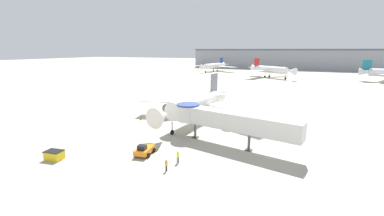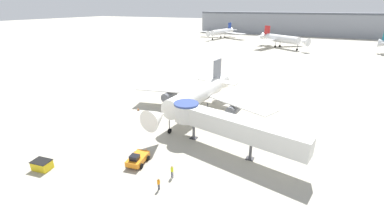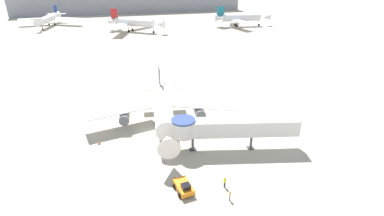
% 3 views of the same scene
% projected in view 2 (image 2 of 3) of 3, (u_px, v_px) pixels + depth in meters
% --- Properties ---
extents(ground_plane, '(800.00, 800.00, 0.00)m').
position_uv_depth(ground_plane, '(184.00, 114.00, 52.76)').
color(ground_plane, '#A8A393').
extents(main_airplane, '(31.24, 26.78, 9.91)m').
position_uv_depth(main_airplane, '(197.00, 96.00, 50.89)').
color(main_airplane, white).
rests_on(main_airplane, ground_plane).
extents(jet_bridge, '(21.68, 7.51, 6.02)m').
position_uv_depth(jet_bridge, '(225.00, 124.00, 38.40)').
color(jet_bridge, silver).
rests_on(jet_bridge, ground_plane).
extents(pushback_tug_orange, '(2.74, 3.99, 1.78)m').
position_uv_depth(pushback_tug_orange, '(137.00, 159.00, 36.11)').
color(pushback_tug_orange, orange).
rests_on(pushback_tug_orange, ground_plane).
extents(service_container_yellow, '(2.71, 2.04, 1.31)m').
position_uv_depth(service_container_yellow, '(42.00, 165.00, 34.92)').
color(service_container_yellow, yellow).
rests_on(service_container_yellow, ground_plane).
extents(traffic_cone_port_wing, '(0.44, 0.44, 0.73)m').
position_uv_depth(traffic_cone_port_wing, '(138.00, 109.00, 54.68)').
color(traffic_cone_port_wing, black).
rests_on(traffic_cone_port_wing, ground_plane).
extents(traffic_cone_starboard_wing, '(0.48, 0.48, 0.79)m').
position_uv_depth(traffic_cone_starboard_wing, '(257.00, 123.00, 48.03)').
color(traffic_cone_starboard_wing, black).
rests_on(traffic_cone_starboard_wing, ground_plane).
extents(traffic_cone_near_nose, '(0.48, 0.48, 0.79)m').
position_uv_depth(traffic_cone_near_nose, '(146.00, 150.00, 39.07)').
color(traffic_cone_near_nose, black).
rests_on(traffic_cone_near_nose, ground_plane).
extents(ground_crew_marshaller, '(0.39, 0.30, 1.77)m').
position_uv_depth(ground_crew_marshaller, '(172.00, 171.00, 33.11)').
color(ground_crew_marshaller, '#1E2338').
rests_on(ground_crew_marshaller, ground_plane).
extents(ground_crew_wing_walker, '(0.27, 0.35, 1.62)m').
position_uv_depth(ground_crew_wing_walker, '(159.00, 183.00, 30.92)').
color(ground_crew_wing_walker, '#1E2338').
rests_on(ground_crew_wing_walker, ground_plane).
extents(background_jet_red_tail, '(27.82, 28.53, 10.59)m').
position_uv_depth(background_jet_red_tail, '(281.00, 39.00, 134.68)').
color(background_jet_red_tail, white).
rests_on(background_jet_red_tail, ground_plane).
extents(background_jet_blue_tail, '(34.41, 31.45, 9.69)m').
position_uv_depth(background_jet_blue_tail, '(222.00, 32.00, 174.84)').
color(background_jet_blue_tail, white).
rests_on(background_jet_blue_tail, ground_plane).
extents(terminal_building, '(154.74, 18.85, 16.19)m').
position_uv_depth(terminal_building, '(302.00, 24.00, 192.53)').
color(terminal_building, gray).
rests_on(terminal_building, ground_plane).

